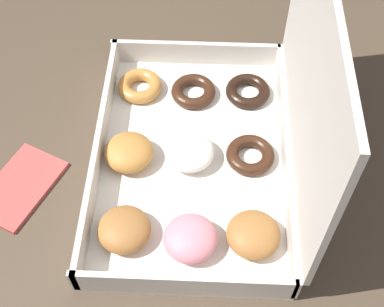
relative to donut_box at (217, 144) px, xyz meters
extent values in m
cube|color=#4C3D2D|center=(0.04, -0.04, -0.08)|extent=(1.00, 0.94, 0.03)
cylinder|color=#4C3D2D|center=(-0.41, -0.46, -0.44)|extent=(0.06, 0.06, 0.71)
cylinder|color=#4C3D2D|center=(-0.41, 0.38, -0.44)|extent=(0.06, 0.06, 0.71)
cube|color=silver|center=(-0.01, -0.03, -0.06)|extent=(0.41, 0.28, 0.01)
cube|color=beige|center=(-0.01, -0.17, -0.03)|extent=(0.41, 0.01, 0.04)
cube|color=beige|center=(-0.01, 0.10, -0.03)|extent=(0.41, 0.01, 0.04)
cube|color=beige|center=(-0.21, -0.03, -0.03)|extent=(0.01, 0.28, 0.04)
cube|color=beige|center=(0.19, -0.03, -0.03)|extent=(0.01, 0.28, 0.04)
cube|color=beige|center=(-0.01, 0.11, 0.12)|extent=(0.41, 0.01, 0.27)
torus|color=#B77A38|center=(-0.15, -0.12, -0.04)|extent=(0.07, 0.07, 0.02)
ellipsoid|color=#B77A38|center=(-0.01, -0.13, -0.04)|extent=(0.07, 0.07, 0.04)
ellipsoid|color=#9E6633|center=(0.12, -0.12, -0.04)|extent=(0.07, 0.07, 0.03)
torus|color=#381E11|center=(-0.14, -0.04, -0.05)|extent=(0.07, 0.07, 0.02)
ellipsoid|color=white|center=(-0.01, -0.03, -0.04)|extent=(0.07, 0.07, 0.04)
ellipsoid|color=pink|center=(0.13, -0.03, -0.04)|extent=(0.07, 0.07, 0.04)
torus|color=black|center=(-0.14, 0.05, -0.05)|extent=(0.07, 0.07, 0.02)
torus|color=#381E11|center=(-0.02, 0.05, -0.05)|extent=(0.07, 0.07, 0.02)
ellipsoid|color=#9E6633|center=(0.12, 0.05, -0.04)|extent=(0.07, 0.07, 0.04)
cube|color=#CC4C47|center=(0.04, -0.28, -0.06)|extent=(0.15, 0.13, 0.01)
camera|label=1|loc=(0.44, -0.02, 0.59)|focal=50.00mm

